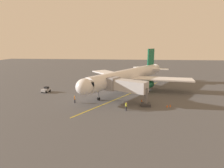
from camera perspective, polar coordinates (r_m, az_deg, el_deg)
name	(u,v)px	position (r m, az deg, el deg)	size (l,w,h in m)	color
ground_plane	(133,88)	(59.69, 6.22, -1.04)	(220.00, 220.00, 0.00)	#4C4C4F
apron_lead_in_line	(127,95)	(51.08, 4.50, -3.16)	(0.24, 40.00, 0.01)	yellow
airplane	(128,76)	(56.36, 4.86, 2.38)	(31.00, 36.76, 11.50)	white
jet_bridge	(124,86)	(44.18, 3.45, -0.48)	(10.85, 7.63, 5.40)	#B7B7BC
ground_crew_marshaller	(75,99)	(44.56, -10.90, -4.38)	(0.35, 0.45, 1.71)	#23232D
ground_crew_wing_walker	(126,106)	(39.00, 4.17, -6.51)	(0.34, 0.45, 1.71)	#23232D
tug_near_nose	(46,90)	(56.46, -18.83, -1.60)	(2.10, 2.63, 1.50)	#9E9EA3
safety_cone_nose_left	(142,100)	(45.58, 8.71, -4.74)	(0.32, 0.32, 0.55)	#F2590F
safety_cone_nose_right	(167,106)	(42.67, 15.89, -6.20)	(0.32, 0.32, 0.55)	#F2590F
safety_cone_wing_port	(170,105)	(43.13, 16.71, -6.05)	(0.32, 0.32, 0.55)	#F2590F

